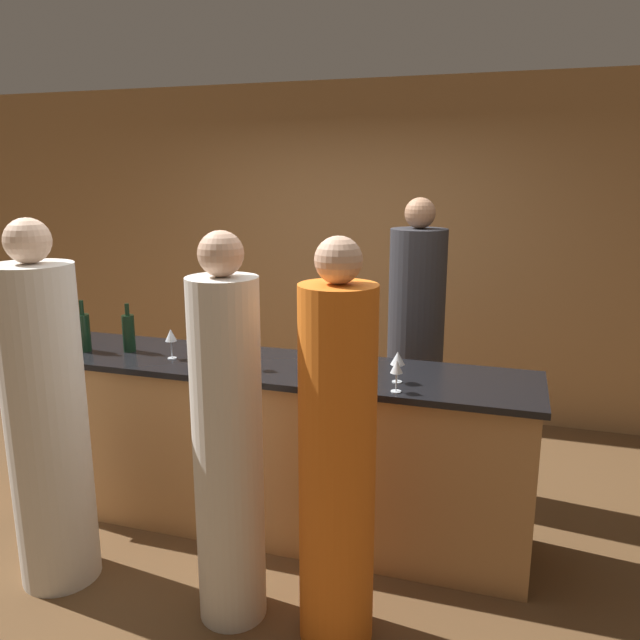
# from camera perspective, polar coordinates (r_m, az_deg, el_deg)

# --- Properties ---
(ground_plane) EXTENTS (14.00, 14.00, 0.00)m
(ground_plane) POSITION_cam_1_polar(r_m,az_deg,el_deg) (3.95, -4.75, -18.01)
(ground_plane) COLOR brown
(back_wall) EXTENTS (8.00, 0.06, 2.80)m
(back_wall) POSITION_cam_1_polar(r_m,az_deg,el_deg) (5.43, 3.41, 6.38)
(back_wall) COLOR #A37547
(back_wall) RESTS_ON ground_plane
(bar_counter) EXTENTS (3.02, 0.64, 1.00)m
(bar_counter) POSITION_cam_1_polar(r_m,az_deg,el_deg) (3.71, -4.89, -11.35)
(bar_counter) COLOR #B27F4C
(bar_counter) RESTS_ON ground_plane
(bartender) EXTENTS (0.36, 0.36, 1.91)m
(bartender) POSITION_cam_1_polar(r_m,az_deg,el_deg) (4.06, 8.67, -3.48)
(bartender) COLOR #2D2D33
(bartender) RESTS_ON ground_plane
(guest_0) EXTENTS (0.31, 0.31, 1.82)m
(guest_0) POSITION_cam_1_polar(r_m,az_deg,el_deg) (2.88, -8.43, -11.38)
(guest_0) COLOR silver
(guest_0) RESTS_ON ground_plane
(guest_1) EXTENTS (0.33, 0.33, 1.81)m
(guest_1) POSITION_cam_1_polar(r_m,az_deg,el_deg) (2.73, 1.57, -12.89)
(guest_1) COLOR orange
(guest_1) RESTS_ON ground_plane
(guest_2) EXTENTS (0.39, 0.39, 1.85)m
(guest_2) POSITION_cam_1_polar(r_m,az_deg,el_deg) (3.39, -23.70, -8.52)
(guest_2) COLOR silver
(guest_2) RESTS_ON ground_plane
(wine_bottle_0) EXTENTS (0.07, 0.07, 0.29)m
(wine_bottle_0) POSITION_cam_1_polar(r_m,az_deg,el_deg) (3.90, -17.09, -1.09)
(wine_bottle_0) COLOR black
(wine_bottle_0) RESTS_ON bar_counter
(wine_bottle_1) EXTENTS (0.08, 0.08, 0.27)m
(wine_bottle_1) POSITION_cam_1_polar(r_m,az_deg,el_deg) (3.66, -11.08, -1.79)
(wine_bottle_1) COLOR black
(wine_bottle_1) RESTS_ON bar_counter
(wine_bottle_2) EXTENTS (0.08, 0.08, 0.31)m
(wine_bottle_2) POSITION_cam_1_polar(r_m,az_deg,el_deg) (4.00, -20.80, -1.02)
(wine_bottle_2) COLOR black
(wine_bottle_2) RESTS_ON bar_counter
(ice_bucket) EXTENTS (0.15, 0.15, 0.22)m
(ice_bucket) POSITION_cam_1_polar(r_m,az_deg,el_deg) (3.87, -10.31, -0.93)
(ice_bucket) COLOR silver
(ice_bucket) RESTS_ON bar_counter
(wine_glass_0) EXTENTS (0.07, 0.07, 0.16)m
(wine_glass_0) POSITION_cam_1_polar(r_m,az_deg,el_deg) (4.14, -22.65, -0.71)
(wine_glass_0) COLOR silver
(wine_glass_0) RESTS_ON bar_counter
(wine_glass_1) EXTENTS (0.07, 0.07, 0.18)m
(wine_glass_1) POSITION_cam_1_polar(r_m,az_deg,el_deg) (3.68, -13.48, -1.45)
(wine_glass_1) COLOR silver
(wine_glass_1) RESTS_ON bar_counter
(wine_glass_2) EXTENTS (0.06, 0.06, 0.16)m
(wine_glass_2) POSITION_cam_1_polar(r_m,az_deg,el_deg) (3.06, 7.02, -4.37)
(wine_glass_2) COLOR silver
(wine_glass_2) RESTS_ON bar_counter
(wine_glass_3) EXTENTS (0.08, 0.08, 0.14)m
(wine_glass_3) POSITION_cam_1_polar(r_m,az_deg,el_deg) (3.40, -1.06, -2.72)
(wine_glass_3) COLOR silver
(wine_glass_3) RESTS_ON bar_counter
(wine_glass_4) EXTENTS (0.08, 0.08, 0.17)m
(wine_glass_4) POSITION_cam_1_polar(r_m,az_deg,el_deg) (3.43, -10.70, -2.54)
(wine_glass_4) COLOR silver
(wine_glass_4) RESTS_ON bar_counter
(wine_glass_5) EXTENTS (0.07, 0.07, 0.16)m
(wine_glass_5) POSITION_cam_1_polar(r_m,az_deg,el_deg) (3.20, 7.11, -3.57)
(wine_glass_5) COLOR silver
(wine_glass_5) RESTS_ON bar_counter
(wine_glass_6) EXTENTS (0.07, 0.07, 0.17)m
(wine_glass_6) POSITION_cam_1_polar(r_m,az_deg,el_deg) (3.39, -5.96, -2.46)
(wine_glass_6) COLOR silver
(wine_glass_6) RESTS_ON bar_counter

